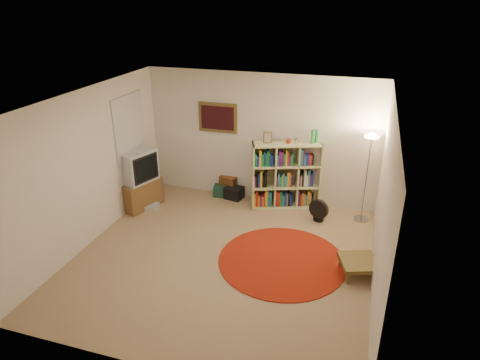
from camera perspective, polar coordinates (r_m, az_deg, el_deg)
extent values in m
cube|color=#9D7F5C|center=(6.83, -2.32, -10.41)|extent=(4.50, 4.50, 0.02)
cube|color=white|center=(5.80, -2.74, 10.60)|extent=(4.50, 4.50, 0.02)
cube|color=silver|center=(8.22, 2.75, 5.55)|extent=(4.50, 0.02, 2.50)
cube|color=silver|center=(4.44, -12.48, -12.54)|extent=(4.50, 0.02, 2.50)
cube|color=silver|center=(7.23, -19.65, 1.47)|extent=(0.02, 4.50, 2.50)
cube|color=silver|center=(5.92, 18.65, -3.44)|extent=(0.02, 4.50, 2.50)
cube|color=brown|center=(8.33, -2.98, 8.31)|extent=(0.78, 0.04, 0.58)
cube|color=#400C15|center=(8.32, -3.03, 8.27)|extent=(0.66, 0.01, 0.46)
cube|color=white|center=(8.13, -14.53, 6.80)|extent=(0.03, 1.00, 1.20)
cube|color=beige|center=(7.99, 15.67, 3.72)|extent=(0.08, 0.01, 0.12)
cube|color=#CED08B|center=(8.40, 5.94, -3.29)|extent=(1.33, 0.78, 0.03)
cube|color=#CED08B|center=(7.91, 6.32, 4.80)|extent=(1.33, 0.78, 0.03)
cube|color=#CED08B|center=(8.07, 1.72, 0.54)|extent=(0.15, 0.35, 1.28)
cube|color=#CED08B|center=(8.26, 10.42, 0.71)|extent=(0.15, 0.35, 1.28)
cube|color=#CED08B|center=(8.30, 5.95, 1.11)|extent=(1.21, 0.45, 1.28)
cube|color=#CED08B|center=(8.11, 4.63, 0.60)|extent=(0.14, 0.34, 1.23)
cube|color=#CED08B|center=(8.17, 7.60, 0.66)|extent=(0.14, 0.34, 1.23)
cube|color=#CED08B|center=(8.22, 6.06, -0.74)|extent=(1.27, 0.75, 0.03)
cube|color=#CED08B|center=(8.06, 6.19, 2.02)|extent=(1.27, 0.75, 0.03)
cube|color=yellow|center=(8.23, 1.93, -2.55)|extent=(0.09, 0.15, 0.28)
cube|color=#B32219|center=(8.23, 2.22, -2.39)|extent=(0.08, 0.15, 0.33)
cube|color=orange|center=(8.25, 2.49, -2.71)|extent=(0.09, 0.15, 0.22)
cube|color=#511966|center=(8.26, 2.77, -2.70)|extent=(0.08, 0.15, 0.22)
cube|color=orange|center=(8.26, 3.01, -2.75)|extent=(0.08, 0.15, 0.20)
cube|color=#B32219|center=(8.25, 3.24, -2.54)|extent=(0.08, 0.15, 0.27)
cube|color=yellow|center=(8.25, 3.50, -2.38)|extent=(0.08, 0.15, 0.32)
cube|color=teal|center=(8.25, 3.77, -2.35)|extent=(0.09, 0.15, 0.33)
cube|color=teal|center=(8.26, 4.06, -2.43)|extent=(0.09, 0.15, 0.30)
cube|color=#511966|center=(8.07, 1.97, -0.16)|extent=(0.09, 0.15, 0.21)
cube|color=black|center=(8.07, 2.27, -0.08)|extent=(0.08, 0.15, 0.23)
cube|color=#192B99|center=(8.07, 2.54, 0.05)|extent=(0.08, 0.15, 0.27)
cube|color=yellow|center=(8.06, 2.81, 0.19)|extent=(0.08, 0.15, 0.31)
cube|color=black|center=(8.08, 3.10, -0.04)|extent=(0.09, 0.15, 0.24)
cube|color=black|center=(8.07, 3.43, 0.24)|extent=(0.09, 0.15, 0.32)
cube|color=#198039|center=(7.90, 2.02, 2.74)|extent=(0.09, 0.15, 0.25)
cube|color=#192B99|center=(7.92, 2.36, 2.59)|extent=(0.09, 0.15, 0.21)
cube|color=yellow|center=(7.90, 2.69, 2.96)|extent=(0.09, 0.15, 0.32)
cube|color=#198039|center=(7.92, 3.00, 2.71)|extent=(0.09, 0.15, 0.24)
cube|color=#192B99|center=(7.91, 3.27, 2.88)|extent=(0.07, 0.15, 0.29)
cube|color=#198039|center=(7.92, 3.48, 2.79)|extent=(0.07, 0.15, 0.26)
cube|color=#198039|center=(7.92, 3.75, 2.95)|extent=(0.09, 0.15, 0.31)
cube|color=#192B99|center=(7.93, 4.01, 2.77)|extent=(0.07, 0.15, 0.25)
cube|color=#192B99|center=(7.94, 4.26, 2.64)|extent=(0.09, 0.15, 0.21)
cube|color=#B32219|center=(8.27, 4.88, -2.37)|extent=(0.08, 0.15, 0.31)
cube|color=#B32219|center=(8.28, 5.15, -2.44)|extent=(0.08, 0.15, 0.29)
cube|color=#198039|center=(8.29, 5.45, -2.42)|extent=(0.09, 0.15, 0.29)
cube|color=teal|center=(8.31, 5.73, -2.63)|extent=(0.08, 0.15, 0.22)
cube|color=#192B99|center=(8.30, 6.03, -2.39)|extent=(0.09, 0.15, 0.30)
cube|color=olive|center=(8.31, 6.27, -2.49)|extent=(0.07, 0.15, 0.26)
cube|color=black|center=(8.31, 6.48, -2.38)|extent=(0.08, 0.15, 0.29)
cube|color=#192B99|center=(8.33, 6.75, -2.52)|extent=(0.09, 0.15, 0.25)
cube|color=#511966|center=(8.11, 4.93, -0.05)|extent=(0.07, 0.15, 0.22)
cube|color=teal|center=(8.11, 5.16, 0.11)|extent=(0.08, 0.15, 0.27)
cube|color=#198039|center=(8.13, 5.39, -0.08)|extent=(0.08, 0.15, 0.21)
cube|color=olive|center=(8.12, 5.62, 0.04)|extent=(0.08, 0.15, 0.24)
cube|color=teal|center=(8.12, 5.83, 0.12)|extent=(0.07, 0.15, 0.27)
cube|color=teal|center=(8.14, 6.09, -0.03)|extent=(0.09, 0.15, 0.22)
cube|color=yellow|center=(8.13, 6.37, 0.20)|extent=(0.07, 0.15, 0.29)
cube|color=orange|center=(8.14, 6.58, 0.19)|extent=(0.08, 0.15, 0.28)
cube|color=#511966|center=(8.15, 6.79, 0.03)|extent=(0.07, 0.15, 0.23)
cube|color=teal|center=(7.96, 5.03, 2.67)|extent=(0.07, 0.15, 0.22)
cube|color=#511966|center=(7.95, 5.29, 2.95)|extent=(0.09, 0.15, 0.30)
cube|color=#511966|center=(7.95, 5.60, 2.91)|extent=(0.09, 0.15, 0.29)
cube|color=#198039|center=(7.97, 5.90, 2.75)|extent=(0.08, 0.15, 0.24)
cube|color=yellow|center=(7.96, 6.15, 2.98)|extent=(0.07, 0.15, 0.31)
cube|color=#B32219|center=(7.97, 6.36, 2.87)|extent=(0.08, 0.15, 0.28)
cube|color=#511966|center=(7.99, 6.59, 2.69)|extent=(0.08, 0.15, 0.22)
cube|color=#198039|center=(7.99, 6.88, 2.76)|extent=(0.09, 0.15, 0.24)
cube|color=#511966|center=(8.34, 7.78, -2.29)|extent=(0.08, 0.15, 0.31)
cube|color=#B32219|center=(8.36, 8.00, -2.50)|extent=(0.08, 0.15, 0.24)
cube|color=olive|center=(8.36, 8.22, -2.39)|extent=(0.07, 0.15, 0.28)
cube|color=orange|center=(8.37, 8.46, -2.46)|extent=(0.09, 0.15, 0.25)
cube|color=teal|center=(8.39, 8.75, -2.56)|extent=(0.09, 0.15, 0.22)
cube|color=orange|center=(8.37, 9.04, -2.28)|extent=(0.08, 0.15, 0.30)
cube|color=olive|center=(8.39, 9.29, -2.42)|extent=(0.08, 0.15, 0.26)
cube|color=black|center=(8.41, 9.53, -2.58)|extent=(0.08, 0.15, 0.20)
cube|color=olive|center=(8.41, 9.77, -2.46)|extent=(0.08, 0.15, 0.24)
cube|color=#511966|center=(8.18, 7.89, -0.02)|extent=(0.08, 0.15, 0.21)
cube|color=olive|center=(8.19, 8.10, 0.00)|extent=(0.07, 0.15, 0.21)
cube|color=black|center=(8.18, 8.33, 0.26)|extent=(0.08, 0.15, 0.29)
cube|color=white|center=(8.18, 8.59, 0.33)|extent=(0.08, 0.15, 0.31)
cube|color=white|center=(8.21, 8.84, 0.00)|extent=(0.09, 0.15, 0.21)
cube|color=teal|center=(8.19, 9.12, 0.39)|extent=(0.08, 0.15, 0.33)
cube|color=#511966|center=(8.22, 9.33, 0.10)|extent=(0.08, 0.15, 0.24)
cube|color=#192B99|center=(8.22, 9.57, 0.21)|extent=(0.08, 0.15, 0.27)
cube|color=teal|center=(8.01, 8.14, 3.04)|extent=(0.09, 0.15, 0.32)
cube|color=#511966|center=(8.02, 8.41, 2.95)|extent=(0.07, 0.15, 0.29)
cube|color=teal|center=(8.04, 8.59, 2.66)|extent=(0.07, 0.15, 0.20)
cube|color=#192B99|center=(8.04, 8.80, 2.72)|extent=(0.08, 0.15, 0.22)
cube|color=#192B99|center=(8.05, 9.01, 2.70)|extent=(0.07, 0.15, 0.21)
cube|color=#B32219|center=(8.06, 9.28, 2.71)|extent=(0.09, 0.15, 0.22)
cube|color=black|center=(8.07, 9.59, 2.71)|extent=(0.08, 0.15, 0.21)
cube|color=brown|center=(7.84, 3.69, 5.67)|extent=(0.15, 0.07, 0.22)
cube|color=gray|center=(7.83, 3.70, 5.64)|extent=(0.11, 0.05, 0.17)
cylinder|color=#A61D0F|center=(7.90, 6.47, 5.18)|extent=(0.09, 0.09, 0.08)
cylinder|color=#A7A5AA|center=(7.92, 7.52, 5.24)|extent=(0.08, 0.08, 0.10)
cylinder|color=#40A759|center=(7.92, 9.69, 5.70)|extent=(0.09, 0.09, 0.26)
cylinder|color=#40A759|center=(8.00, 10.24, 5.84)|extent=(0.09, 0.09, 0.26)
cylinder|color=#A7A5AA|center=(8.17, 15.84, -5.02)|extent=(0.29, 0.29, 0.03)
cylinder|color=#A7A5AA|center=(7.83, 16.47, 0.00)|extent=(0.03, 0.03, 1.54)
cone|color=#A7A5AA|center=(7.56, 17.17, 5.52)|extent=(0.35, 0.35, 0.12)
cylinder|color=#FFD88C|center=(7.55, 17.18, 5.56)|extent=(0.28, 0.28, 0.02)
cylinder|color=black|center=(7.97, 10.40, -5.18)|extent=(0.25, 0.25, 0.03)
cylinder|color=black|center=(7.93, 10.45, -4.61)|extent=(0.05, 0.05, 0.15)
cylinder|color=black|center=(7.85, 10.44, -3.85)|extent=(0.36, 0.20, 0.36)
cube|color=brown|center=(8.47, -13.34, -1.67)|extent=(0.78, 0.92, 0.55)
cube|color=silver|center=(8.25, -13.71, 1.92)|extent=(0.73, 0.80, 0.60)
cube|color=black|center=(8.04, -12.42, 1.49)|extent=(0.21, 0.54, 0.50)
cube|color=black|center=(8.04, -12.40, 1.48)|extent=(0.18, 0.48, 0.44)
cube|color=silver|center=(8.39, -11.80, -3.51)|extent=(0.34, 0.30, 0.10)
cube|color=#153A2C|center=(8.78, -1.48, -1.32)|extent=(0.67, 0.50, 0.20)
cube|color=#5A3016|center=(8.73, -1.47, -0.06)|extent=(0.39, 0.33, 0.19)
cube|color=black|center=(8.60, -0.81, -1.70)|extent=(0.39, 0.34, 0.24)
cylinder|color=silver|center=(8.27, 3.18, -2.89)|extent=(0.13, 0.13, 0.23)
cylinder|color=maroon|center=(6.78, 5.62, -10.64)|extent=(1.98, 1.98, 0.02)
cube|color=brown|center=(6.59, 15.59, -10.51)|extent=(0.67, 0.67, 0.06)
cube|color=brown|center=(6.44, 14.18, -12.55)|extent=(0.05, 0.05, 0.19)
cube|color=brown|center=(6.56, 17.81, -12.24)|extent=(0.05, 0.05, 0.19)
cube|color=brown|center=(6.77, 13.23, -10.44)|extent=(0.05, 0.05, 0.19)
cube|color=brown|center=(6.89, 16.68, -10.20)|extent=(0.05, 0.05, 0.19)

